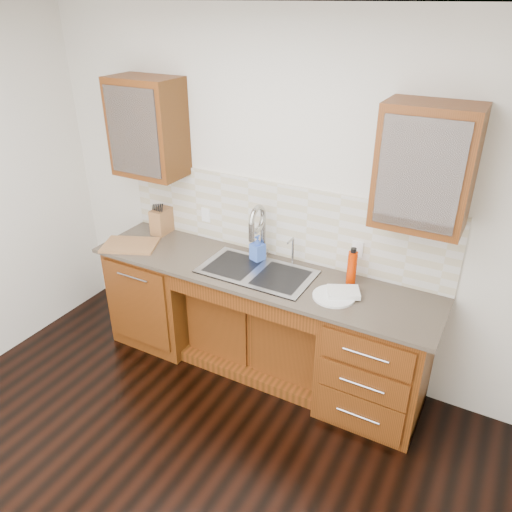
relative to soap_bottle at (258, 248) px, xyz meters
The scene contains 24 objects.
ground 1.91m from the soap_bottle, 86.94° to the right, with size 4.00×3.50×0.10m, color black.
wall_back 0.41m from the soap_bottle, 69.04° to the left, with size 4.00×0.10×2.70m, color silver.
base_cabinet_left 1.05m from the soap_bottle, behind, with size 0.70×0.62×0.88m, color #593014.
base_cabinet_center 0.67m from the soap_bottle, 30.42° to the right, with size 1.20×0.44×0.70m, color #593014.
base_cabinet_right 1.19m from the soap_bottle, ahead, with size 0.70×0.62×0.88m, color #593014.
countertop 0.21m from the soap_bottle, 61.35° to the right, with size 2.70×0.65×0.03m, color #84705B.
backsplash 0.26m from the soap_bottle, 62.09° to the left, with size 2.70×0.02×0.59m, color beige.
sink 0.27m from the soap_bottle, 63.53° to the right, with size 0.84×0.46×0.19m, color #9E9EA5.
faucet 0.11m from the soap_bottle, 76.55° to the left, with size 0.04×0.04×0.40m, color #999993.
filter_tap 0.27m from the soap_bottle, 14.91° to the left, with size 0.02×0.02×0.24m, color #999993.
upper_cabinet_left 1.26m from the soap_bottle, behind, with size 0.55×0.34×0.75m, color #593014.
upper_cabinet_right 1.39m from the soap_bottle, ahead, with size 0.55×0.34×0.75m, color #593014.
outlet_left 0.59m from the soap_bottle, 165.49° to the left, with size 0.08×0.01×0.12m, color white.
outlet_right 0.76m from the soap_bottle, 11.27° to the left, with size 0.08×0.01×0.12m, color white.
soap_bottle is the anchor object (origin of this frame).
water_bottle 0.75m from the soap_bottle, ahead, with size 0.07×0.07×0.25m, color #C22900.
plate 0.75m from the soap_bottle, 17.34° to the right, with size 0.29×0.29×0.02m, color silver.
dish_towel 0.78m from the soap_bottle, 13.18° to the right, with size 0.21×0.16×0.03m, color white.
knife_block 0.96m from the soap_bottle, behind, with size 0.12×0.20×0.22m, color brown.
cutting_board 1.07m from the soap_bottle, 164.50° to the right, with size 0.43×0.30×0.02m, color brown.
cup_left_a 1.30m from the soap_bottle, behind, with size 0.11×0.11×0.09m, color silver.
cup_left_b 1.14m from the soap_bottle, behind, with size 0.10×0.10×0.09m, color white.
cup_right_a 1.32m from the soap_bottle, ahead, with size 0.13×0.13×0.11m, color white.
cup_right_b 1.45m from the soap_bottle, ahead, with size 0.10×0.10×0.10m, color white.
Camera 1 is at (1.54, -1.41, 2.73)m, focal length 35.00 mm.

